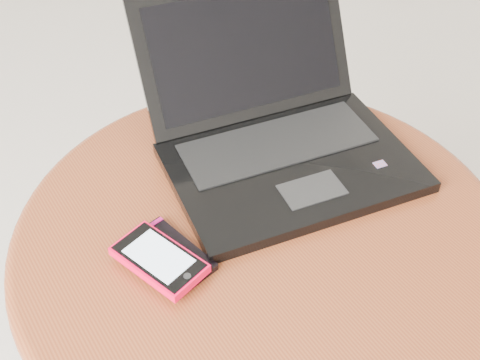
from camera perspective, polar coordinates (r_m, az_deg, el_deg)
table at (r=0.87m, az=1.90°, el=-9.06°), size 0.64×0.64×0.51m
laptop at (r=0.88m, az=3.47°, el=4.44°), size 0.38×0.38×0.19m
phone_black at (r=0.76m, az=-6.46°, el=-6.79°), size 0.08×0.12×0.01m
phone_pink at (r=0.74m, az=-7.44°, el=-7.25°), size 0.09×0.12×0.01m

